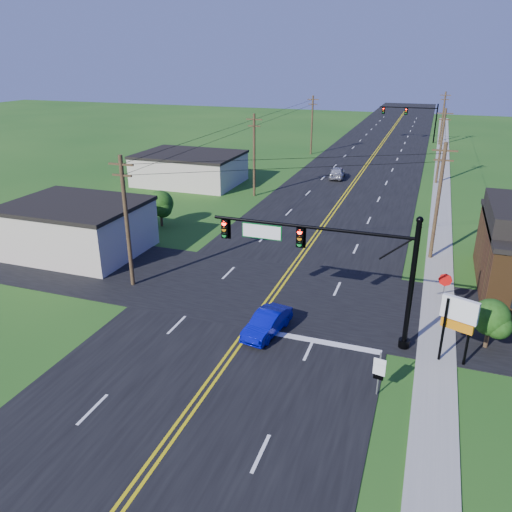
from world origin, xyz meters
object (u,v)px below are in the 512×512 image
at_px(signal_mast_far, 411,116).
at_px(blue_car, 267,324).
at_px(stop_sign, 445,283).
at_px(route_sign, 379,371).
at_px(signal_mast_main, 327,257).

height_order(signal_mast_far, blue_car, signal_mast_far).
bearing_deg(stop_sign, route_sign, -99.66).
xyz_separation_m(signal_mast_far, blue_car, (-3.12, -73.10, -3.89)).
bearing_deg(blue_car, route_sign, -18.56).
bearing_deg(stop_sign, signal_mast_far, 100.99).
relative_size(blue_car, stop_sign, 1.69).
height_order(signal_mast_far, route_sign, signal_mast_far).
height_order(blue_car, stop_sign, stop_sign).
xyz_separation_m(signal_mast_far, stop_sign, (6.26, -66.44, -2.85)).
bearing_deg(blue_car, signal_mast_main, 29.71).
distance_m(route_sign, stop_sign, 10.59).
xyz_separation_m(blue_car, stop_sign, (9.38, 6.65, 1.04)).
xyz_separation_m(signal_mast_main, signal_mast_far, (0.10, 72.00, -0.20)).
bearing_deg(signal_mast_far, blue_car, -92.45).
bearing_deg(signal_mast_far, signal_mast_main, -90.08).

